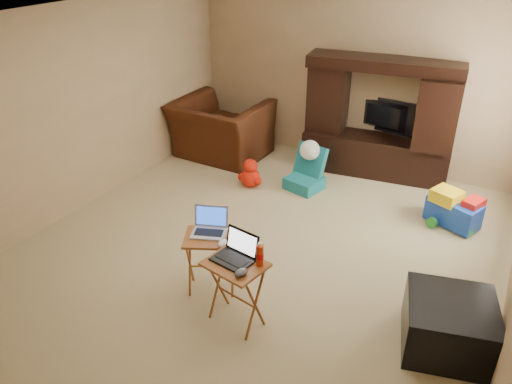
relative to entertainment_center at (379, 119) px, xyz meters
The scene contains 19 objects.
floor 2.65m from the entertainment_center, 101.17° to the right, with size 5.50×5.50×0.00m, color beige.
ceiling 3.01m from the entertainment_center, 101.17° to the right, with size 5.50×5.50×0.00m, color silver.
wall_back 0.70m from the entertainment_center, 149.42° to the left, with size 5.00×5.00×0.00m, color tan.
wall_front 5.25m from the entertainment_center, 95.33° to the right, with size 5.00×5.00×0.00m, color tan.
wall_left 3.89m from the entertainment_center, 140.49° to the right, with size 5.50×5.50×0.00m, color tan.
entertainment_center is the anchor object (origin of this frame).
television 0.20m from the entertainment_center, 90.00° to the left, with size 0.86×0.11×0.49m, color black.
recliner 2.38m from the entertainment_center, 166.14° to the right, with size 1.35×1.18×0.88m, color #41220E.
child_rocker 1.29m from the entertainment_center, 125.23° to the right, with size 0.44×0.51×0.59m, color #187584, non-canonical shape.
plush_toy 1.96m from the entertainment_center, 137.05° to the right, with size 0.38×0.31×0.42m, color red, non-canonical shape.
push_toy 1.71m from the entertainment_center, 36.44° to the right, with size 0.62×0.44×0.47m, color blue, non-canonical shape.
ottoman 3.49m from the entertainment_center, 62.13° to the right, with size 0.73×0.73×0.47m, color black.
tray_table_left 3.47m from the entertainment_center, 99.94° to the right, with size 0.48×0.39×0.63m, color #AC5B29.
tray_table_right 3.70m from the entertainment_center, 92.15° to the right, with size 0.51×0.41×0.66m, color brown.
laptop_left 3.41m from the entertainment_center, 100.52° to the right, with size 0.33×0.27×0.24m, color #A8A9AD.
laptop_right 3.64m from the entertainment_center, 92.79° to the right, with size 0.35×0.28×0.24m, color black.
mouse_left 3.48m from the entertainment_center, 96.65° to the right, with size 0.08×0.13×0.05m, color white.
mouse_right 3.78m from the entertainment_center, 90.12° to the right, with size 0.09×0.13×0.05m, color #3E3D42.
water_bottle 3.58m from the entertainment_center, 89.00° to the right, with size 0.06×0.06×0.20m, color red.
Camera 1 is at (2.21, -4.17, 3.26)m, focal length 35.00 mm.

